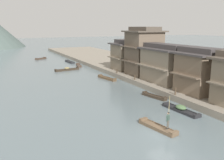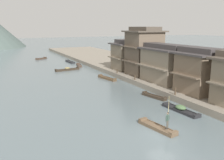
{
  "view_description": "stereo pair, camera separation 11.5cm",
  "coord_description": "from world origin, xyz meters",
  "px_view_note": "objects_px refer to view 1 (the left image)",
  "views": [
    {
      "loc": [
        -13.69,
        -17.2,
        9.69
      ],
      "look_at": [
        2.5,
        15.92,
        1.59
      ],
      "focal_mm": 39.44,
      "sensor_mm": 36.0,
      "label": 1
    },
    {
      "loc": [
        -13.59,
        -17.25,
        9.69
      ],
      "look_at": [
        2.5,
        15.92,
        1.59
      ],
      "focal_mm": 39.44,
      "sensor_mm": 36.0,
      "label": 2
    }
  ],
  "objects_px": {
    "boat_upstream_distant": "(154,96)",
    "house_waterfront_far": "(127,55)",
    "boat_moored_second": "(79,65)",
    "boat_moored_far": "(107,78)",
    "boat_midriver_drifting": "(181,109)",
    "house_waterfront_second": "(199,71)",
    "mooring_post_dock_far": "(117,71)",
    "boat_moored_nearest": "(41,59)",
    "house_waterfront_narrow": "(144,51)",
    "boatman_person": "(168,118)",
    "boat_midriver_upstream": "(70,62)",
    "boat_foreground_poled": "(158,127)",
    "mooring_post_dock_near": "(175,91)",
    "mooring_post_dock_mid": "(135,77)",
    "house_waterfront_tall": "(164,64)",
    "boat_moored_third": "(67,69)"
  },
  "relations": [
    {
      "from": "mooring_post_dock_near",
      "to": "house_waterfront_far",
      "type": "bearing_deg",
      "value": 78.85
    },
    {
      "from": "house_waterfront_narrow",
      "to": "house_waterfront_far",
      "type": "bearing_deg",
      "value": 90.18
    },
    {
      "from": "boatman_person",
      "to": "house_waterfront_far",
      "type": "height_order",
      "value": "house_waterfront_far"
    },
    {
      "from": "house_waterfront_narrow",
      "to": "mooring_post_dock_near",
      "type": "relative_size",
      "value": 9.38
    },
    {
      "from": "boat_moored_second",
      "to": "boat_midriver_drifting",
      "type": "xyz_separation_m",
      "value": [
        0.1,
        -36.65,
        0.08
      ]
    },
    {
      "from": "boat_moored_nearest",
      "to": "boat_moored_third",
      "type": "xyz_separation_m",
      "value": [
        1.79,
        -21.96,
        0.07
      ]
    },
    {
      "from": "boat_upstream_distant",
      "to": "boat_moored_nearest",
      "type": "bearing_deg",
      "value": 97.93
    },
    {
      "from": "boat_upstream_distant",
      "to": "mooring_post_dock_near",
      "type": "bearing_deg",
      "value": -56.79
    },
    {
      "from": "mooring_post_dock_far",
      "to": "mooring_post_dock_mid",
      "type": "bearing_deg",
      "value": -90.0
    },
    {
      "from": "mooring_post_dock_near",
      "to": "boat_moored_third",
      "type": "bearing_deg",
      "value": 102.81
    },
    {
      "from": "house_waterfront_narrow",
      "to": "boat_midriver_drifting",
      "type": "bearing_deg",
      "value": -109.38
    },
    {
      "from": "boatman_person",
      "to": "boat_moored_second",
      "type": "distance_m",
      "value": 41.09
    },
    {
      "from": "boat_moored_third",
      "to": "boat_midriver_upstream",
      "type": "xyz_separation_m",
      "value": [
        4.09,
        11.76,
        -0.1
      ]
    },
    {
      "from": "boat_upstream_distant",
      "to": "house_waterfront_far",
      "type": "distance_m",
      "value": 18.6
    },
    {
      "from": "boat_midriver_drifting",
      "to": "mooring_post_dock_far",
      "type": "relative_size",
      "value": 7.26
    },
    {
      "from": "boat_moored_second",
      "to": "boat_moored_far",
      "type": "xyz_separation_m",
      "value": [
        -0.15,
        -16.84,
        -0.01
      ]
    },
    {
      "from": "boat_moored_nearest",
      "to": "house_waterfront_narrow",
      "type": "height_order",
      "value": "house_waterfront_narrow"
    },
    {
      "from": "boat_moored_far",
      "to": "mooring_post_dock_mid",
      "type": "bearing_deg",
      "value": -68.29
    },
    {
      "from": "boat_moored_second",
      "to": "mooring_post_dock_near",
      "type": "distance_m",
      "value": 33.19
    },
    {
      "from": "boat_foreground_poled",
      "to": "boat_moored_far",
      "type": "xyz_separation_m",
      "value": [
        5.15,
        22.72,
        0.02
      ]
    },
    {
      "from": "boat_moored_second",
      "to": "house_waterfront_second",
      "type": "relative_size",
      "value": 0.68
    },
    {
      "from": "boat_foreground_poled",
      "to": "mooring_post_dock_mid",
      "type": "relative_size",
      "value": 5.22
    },
    {
      "from": "boat_foreground_poled",
      "to": "house_waterfront_narrow",
      "type": "distance_m",
      "value": 23.71
    },
    {
      "from": "boat_midriver_drifting",
      "to": "boat_moored_second",
      "type": "bearing_deg",
      "value": 90.16
    },
    {
      "from": "boat_upstream_distant",
      "to": "house_waterfront_narrow",
      "type": "height_order",
      "value": "house_waterfront_narrow"
    },
    {
      "from": "boat_moored_far",
      "to": "boat_midriver_upstream",
      "type": "xyz_separation_m",
      "value": [
        -0.0,
        24.05,
        -0.03
      ]
    },
    {
      "from": "boat_midriver_drifting",
      "to": "boat_midriver_upstream",
      "type": "bearing_deg",
      "value": 90.33
    },
    {
      "from": "boat_upstream_distant",
      "to": "house_waterfront_tall",
      "type": "xyz_separation_m",
      "value": [
        4.89,
        4.52,
        3.66
      ]
    },
    {
      "from": "boat_midriver_drifting",
      "to": "mooring_post_dock_near",
      "type": "relative_size",
      "value": 5.63
    },
    {
      "from": "boatman_person",
      "to": "boat_moored_far",
      "type": "height_order",
      "value": "boatman_person"
    },
    {
      "from": "boat_moored_second",
      "to": "mooring_post_dock_far",
      "type": "distance_m",
      "value": 16.44
    },
    {
      "from": "boat_midriver_upstream",
      "to": "boat_moored_far",
      "type": "bearing_deg",
      "value": -89.99
    },
    {
      "from": "boat_midriver_drifting",
      "to": "house_waterfront_narrow",
      "type": "bearing_deg",
      "value": 70.62
    },
    {
      "from": "boat_foreground_poled",
      "to": "boat_moored_far",
      "type": "relative_size",
      "value": 0.9
    },
    {
      "from": "house_waterfront_second",
      "to": "mooring_post_dock_far",
      "type": "xyz_separation_m",
      "value": [
        -3.36,
        17.31,
        -2.65
      ]
    },
    {
      "from": "boatman_person",
      "to": "boat_moored_nearest",
      "type": "xyz_separation_m",
      "value": [
        -0.95,
        58.17,
        -1.3
      ]
    },
    {
      "from": "mooring_post_dock_mid",
      "to": "boat_moored_second",
      "type": "bearing_deg",
      "value": 95.6
    },
    {
      "from": "house_waterfront_second",
      "to": "mooring_post_dock_mid",
      "type": "height_order",
      "value": "house_waterfront_second"
    },
    {
      "from": "boat_moored_second",
      "to": "house_waterfront_second",
      "type": "height_order",
      "value": "house_waterfront_second"
    },
    {
      "from": "boat_foreground_poled",
      "to": "house_waterfront_second",
      "type": "distance_m",
      "value": 12.98
    },
    {
      "from": "house_waterfront_second",
      "to": "house_waterfront_tall",
      "type": "bearing_deg",
      "value": 90.34
    },
    {
      "from": "boat_moored_far",
      "to": "house_waterfront_second",
      "type": "bearing_deg",
      "value": -71.02
    },
    {
      "from": "house_waterfront_narrow",
      "to": "house_waterfront_far",
      "type": "height_order",
      "value": "house_waterfront_narrow"
    },
    {
      "from": "boat_moored_nearest",
      "to": "boat_upstream_distant",
      "type": "height_order",
      "value": "boat_moored_nearest"
    },
    {
      "from": "boat_moored_third",
      "to": "house_waterfront_tall",
      "type": "bearing_deg",
      "value": -65.6
    },
    {
      "from": "boat_moored_nearest",
      "to": "boat_moored_far",
      "type": "relative_size",
      "value": 0.72
    },
    {
      "from": "boat_midriver_drifting",
      "to": "boat_upstream_distant",
      "type": "relative_size",
      "value": 1.27
    },
    {
      "from": "boat_upstream_distant",
      "to": "mooring_post_dock_mid",
      "type": "distance_m",
      "value": 8.05
    },
    {
      "from": "boat_foreground_poled",
      "to": "boat_midriver_upstream",
      "type": "height_order",
      "value": "boat_foreground_poled"
    },
    {
      "from": "boat_moored_nearest",
      "to": "mooring_post_dock_near",
      "type": "height_order",
      "value": "mooring_post_dock_near"
    }
  ]
}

